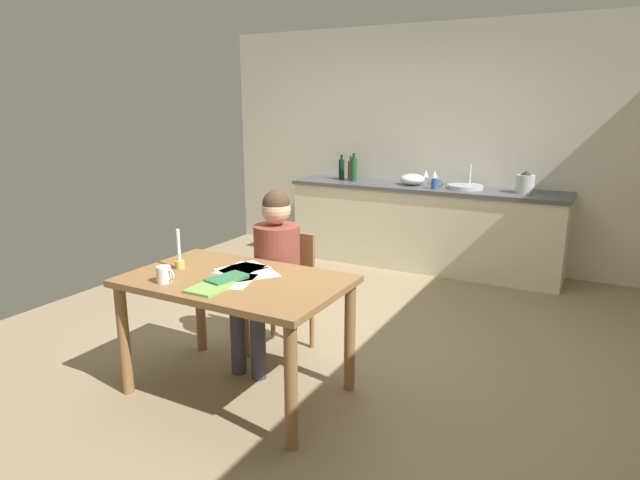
% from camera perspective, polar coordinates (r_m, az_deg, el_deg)
% --- Properties ---
extents(ground_plane, '(5.20, 5.20, 0.04)m').
position_cam_1_polar(ground_plane, '(4.23, 0.85, -10.80)').
color(ground_plane, '#937F60').
extents(wall_back, '(5.20, 0.12, 2.60)m').
position_cam_1_polar(wall_back, '(6.27, 12.10, 9.61)').
color(wall_back, beige).
rests_on(wall_back, ground).
extents(kitchen_counter, '(2.94, 0.64, 0.90)m').
position_cam_1_polar(kitchen_counter, '(6.06, 10.71, 1.40)').
color(kitchen_counter, beige).
rests_on(kitchen_counter, ground).
extents(dining_table, '(1.32, 0.82, 0.75)m').
position_cam_1_polar(dining_table, '(3.34, -8.80, -5.75)').
color(dining_table, olive).
rests_on(dining_table, ground).
extents(chair_at_table, '(0.41, 0.41, 0.86)m').
position_cam_1_polar(chair_at_table, '(3.94, -3.81, -4.92)').
color(chair_at_table, olive).
rests_on(chair_at_table, ground).
extents(person_seated, '(0.32, 0.59, 1.19)m').
position_cam_1_polar(person_seated, '(3.76, -5.04, -2.70)').
color(person_seated, brown).
rests_on(person_seated, ground).
extents(coffee_mug, '(0.12, 0.08, 0.10)m').
position_cam_1_polar(coffee_mug, '(3.29, -16.02, -3.50)').
color(coffee_mug, white).
rests_on(coffee_mug, dining_table).
extents(candlestick, '(0.06, 0.06, 0.25)m').
position_cam_1_polar(candlestick, '(3.55, -14.53, -1.80)').
color(candlestick, gold).
rests_on(candlestick, dining_table).
extents(book_magazine, '(0.18, 0.26, 0.03)m').
position_cam_1_polar(book_magazine, '(3.25, -9.76, -4.04)').
color(book_magazine, '#337346').
rests_on(book_magazine, dining_table).
extents(book_cookery, '(0.18, 0.26, 0.02)m').
position_cam_1_polar(book_cookery, '(3.14, -11.45, -4.90)').
color(book_cookery, '#7DB150').
rests_on(book_cookery, dining_table).
extents(paper_letter, '(0.34, 0.36, 0.00)m').
position_cam_1_polar(paper_letter, '(3.35, -7.09, -3.61)').
color(paper_letter, white).
rests_on(paper_letter, dining_table).
extents(paper_bill, '(0.21, 0.30, 0.00)m').
position_cam_1_polar(paper_bill, '(3.47, -8.35, -3.05)').
color(paper_bill, white).
rests_on(paper_bill, dining_table).
extents(paper_envelope, '(0.30, 0.35, 0.00)m').
position_cam_1_polar(paper_envelope, '(3.49, -8.12, -2.94)').
color(paper_envelope, white).
rests_on(paper_envelope, dining_table).
extents(paper_receipt, '(0.28, 0.34, 0.00)m').
position_cam_1_polar(paper_receipt, '(3.25, -9.01, -4.23)').
color(paper_receipt, white).
rests_on(paper_receipt, dining_table).
extents(sink_unit, '(0.36, 0.36, 0.24)m').
position_cam_1_polar(sink_unit, '(5.86, 15.01, 5.43)').
color(sink_unit, '#B2B7BC').
rests_on(sink_unit, kitchen_counter).
extents(bottle_oil, '(0.07, 0.07, 0.29)m').
position_cam_1_polar(bottle_oil, '(6.37, 2.27, 7.46)').
color(bottle_oil, black).
rests_on(bottle_oil, kitchen_counter).
extents(bottle_vinegar, '(0.07, 0.07, 0.27)m').
position_cam_1_polar(bottle_vinegar, '(6.37, 3.26, 7.39)').
color(bottle_vinegar, '#593319').
rests_on(bottle_vinegar, kitchen_counter).
extents(bottle_wine_red, '(0.07, 0.07, 0.32)m').
position_cam_1_polar(bottle_wine_red, '(6.23, 3.56, 7.41)').
color(bottle_wine_red, '#194C23').
rests_on(bottle_wine_red, kitchen_counter).
extents(mixing_bowl, '(0.26, 0.26, 0.12)m').
position_cam_1_polar(mixing_bowl, '(6.02, 9.65, 6.29)').
color(mixing_bowl, white).
rests_on(mixing_bowl, kitchen_counter).
extents(stovetop_kettle, '(0.18, 0.18, 0.22)m').
position_cam_1_polar(stovetop_kettle, '(5.74, 20.70, 5.59)').
color(stovetop_kettle, '#B7BABF').
rests_on(stovetop_kettle, kitchen_counter).
extents(wine_glass_near_sink, '(0.07, 0.07, 0.15)m').
position_cam_1_polar(wine_glass_near_sink, '(6.09, 11.91, 6.73)').
color(wine_glass_near_sink, silver).
rests_on(wine_glass_near_sink, kitchen_counter).
extents(wine_glass_by_kettle, '(0.07, 0.07, 0.15)m').
position_cam_1_polar(wine_glass_by_kettle, '(6.11, 11.02, 6.80)').
color(wine_glass_by_kettle, silver).
rests_on(wine_glass_by_kettle, kitchen_counter).
extents(teacup_on_counter, '(0.12, 0.08, 0.11)m').
position_cam_1_polar(teacup_on_counter, '(5.78, 12.01, 5.80)').
color(teacup_on_counter, '#33598C').
rests_on(teacup_on_counter, kitchen_counter).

